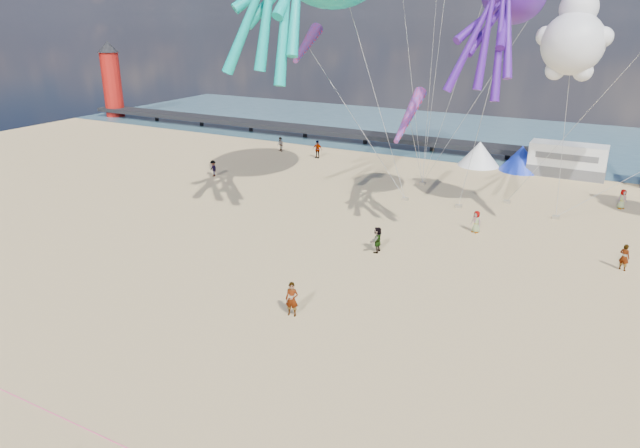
{
  "coord_description": "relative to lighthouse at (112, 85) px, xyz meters",
  "views": [
    {
      "loc": [
        10.25,
        -15.7,
        14.06
      ],
      "look_at": [
        -1.45,
        6.0,
        4.97
      ],
      "focal_mm": 32.0,
      "sensor_mm": 36.0,
      "label": 1
    }
  ],
  "objects": [
    {
      "name": "sandbag_e",
      "position": [
        51.3,
        -13.02,
        -4.39
      ],
      "size": [
        0.5,
        0.35,
        0.22
      ],
      "primitive_type": "cube",
      "color": "gray",
      "rests_on": "ground"
    },
    {
      "name": "pier",
      "position": [
        28.0,
        0.0,
        -3.5
      ],
      "size": [
        60.0,
        3.0,
        0.5
      ],
      "primitive_type": "cube",
      "color": "black",
      "rests_on": "ground"
    },
    {
      "name": "motorhome_0",
      "position": [
        62.0,
        -4.0,
        -3.0
      ],
      "size": [
        6.6,
        2.5,
        3.0
      ],
      "primitive_type": "cube",
      "color": "silver",
      "rests_on": "ground"
    },
    {
      "name": "sandbag_b",
      "position": [
        55.86,
        -17.79,
        -4.39
      ],
      "size": [
        0.5,
        0.35,
        0.22
      ],
      "primitive_type": "cube",
      "color": "gray",
      "rests_on": "ground"
    },
    {
      "name": "windsock_left",
      "position": [
        42.93,
        -18.68,
        7.32
      ],
      "size": [
        2.44,
        6.3,
        6.21
      ],
      "primitive_type": null,
      "rotation": [
        0.0,
        0.0,
        0.22
      ],
      "color": "red"
    },
    {
      "name": "beachgoer_3",
      "position": [
        38.47,
        -8.76,
        -3.59
      ],
      "size": [
        1.19,
        0.69,
        1.82
      ],
      "primitive_type": "imported",
      "rotation": [
        0.0,
        0.0,
        6.27
      ],
      "color": "#7F6659",
      "rests_on": "ground"
    },
    {
      "name": "sandbag_c",
      "position": [
        62.82,
        -16.96,
        -4.39
      ],
      "size": [
        0.5,
        0.35,
        0.22
      ],
      "primitive_type": "cube",
      "color": "gray",
      "rests_on": "ground"
    },
    {
      "name": "beachgoer_4",
      "position": [
        53.73,
        -28.9,
        -3.67
      ],
      "size": [
        0.46,
        1.0,
        1.66
      ],
      "primitive_type": "imported",
      "rotation": [
        0.0,
        0.0,
        4.77
      ],
      "color": "#7F6659",
      "rests_on": "ground"
    },
    {
      "name": "beachgoer_2",
      "position": [
        33.44,
        -19.55,
        -3.75
      ],
      "size": [
        0.9,
        0.82,
        1.49
      ],
      "primitive_type": "imported",
      "rotation": [
        0.0,
        0.0,
        5.84
      ],
      "color": "#7F6659",
      "rests_on": "ground"
    },
    {
      "name": "kite_panda",
      "position": [
        62.53,
        -20.03,
        7.87
      ],
      "size": [
        4.65,
        4.38,
        6.5
      ],
      "primitive_type": null,
      "rotation": [
        0.0,
        0.0,
        0.01
      ],
      "color": "silver"
    },
    {
      "name": "lighthouse",
      "position": [
        0.0,
        0.0,
        0.0
      ],
      "size": [
        2.6,
        2.6,
        9.0
      ],
      "primitive_type": "cylinder",
      "color": "#A5140F",
      "rests_on": "ground"
    },
    {
      "name": "tent_blue",
      "position": [
        58.0,
        -4.0,
        -3.3
      ],
      "size": [
        4.0,
        4.0,
        2.4
      ],
      "primitive_type": "cone",
      "color": "#1933CC",
      "rests_on": "ground"
    },
    {
      "name": "sandbag_a",
      "position": [
        51.56,
        -18.02,
        -4.39
      ],
      "size": [
        0.5,
        0.35,
        0.22
      ],
      "primitive_type": "cube",
      "color": "gray",
      "rests_on": "ground"
    },
    {
      "name": "beachgoer_7",
      "position": [
        33.54,
        -8.07,
        -3.71
      ],
      "size": [
        0.92,
        0.82,
        1.58
      ],
      "primitive_type": "imported",
      "rotation": [
        0.0,
        0.0,
        5.75
      ],
      "color": "#7F6659",
      "rests_on": "ground"
    },
    {
      "name": "beachgoer_6",
      "position": [
        66.92,
        -12.09,
        -3.73
      ],
      "size": [
        0.65,
        0.66,
        1.53
      ],
      "primitive_type": "imported",
      "rotation": [
        0.0,
        0.0,
        0.81
      ],
      "color": "#7F6659",
      "rests_on": "ground"
    },
    {
      "name": "standing_person",
      "position": [
        53.17,
        -38.35,
        -3.61
      ],
      "size": [
        0.73,
        0.56,
        1.78
      ],
      "primitive_type": "imported",
      "rotation": [
        0.0,
        0.0,
        0.21
      ],
      "color": "tan",
      "rests_on": "ground"
    },
    {
      "name": "sandbag_d",
      "position": [
        58.93,
        -14.89,
        -4.39
      ],
      "size": [
        0.5,
        0.35,
        0.22
      ],
      "primitive_type": "cube",
      "color": "gray",
      "rests_on": "ground"
    },
    {
      "name": "windsock_right",
      "position": [
        53.22,
        -22.89,
        3.11
      ],
      "size": [
        1.1,
        5.55,
        5.52
      ],
      "primitive_type": null,
      "rotation": [
        0.0,
        0.0,
        0.04
      ],
      "color": "red"
    },
    {
      "name": "beachgoer_0",
      "position": [
        58.32,
        -22.51,
        -3.73
      ],
      "size": [
        0.66,
        0.57,
        1.54
      ],
      "primitive_type": "imported",
      "rotation": [
        0.0,
        0.0,
        5.85
      ],
      "color": "#7F6659",
      "rests_on": "ground"
    },
    {
      "name": "ground",
      "position": [
        56.0,
        -44.0,
        -4.5
      ],
      "size": [
        120.0,
        120.0,
        0.0
      ],
      "primitive_type": "plane",
      "color": "#DAB97E",
      "rests_on": "ground"
    },
    {
      "name": "tent_white",
      "position": [
        54.0,
        -4.0,
        -3.3
      ],
      "size": [
        4.0,
        4.0,
        2.4
      ],
      "primitive_type": "cone",
      "color": "white",
      "rests_on": "ground"
    },
    {
      "name": "water",
      "position": [
        56.0,
        11.0,
        -4.48
      ],
      "size": [
        120.0,
        120.0,
        0.0
      ],
      "primitive_type": "plane",
      "color": "#3C6272",
      "rests_on": "ground"
    },
    {
      "name": "beachgoer_5",
      "position": [
        67.42,
        -24.57,
        -3.69
      ],
      "size": [
        1.55,
        1.13,
        1.62
      ],
      "primitive_type": "imported",
      "rotation": [
        0.0,
        0.0,
        2.65
      ],
      "color": "#7F6659",
      "rests_on": "ground"
    }
  ]
}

